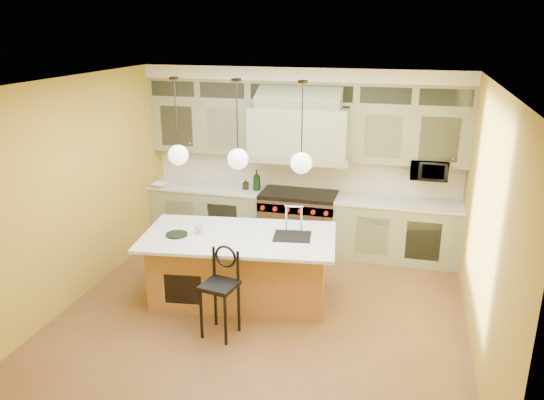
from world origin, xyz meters
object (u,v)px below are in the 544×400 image
(range, at_px, (298,220))
(microwave, at_px, (429,169))
(counter_stool, at_px, (221,287))
(kitchen_island, at_px, (241,266))

(range, xyz_separation_m, microwave, (1.95, 0.11, 0.96))
(counter_stool, xyz_separation_m, microwave, (2.30, 2.80, 0.84))
(kitchen_island, distance_m, microwave, 3.18)
(kitchen_island, xyz_separation_m, microwave, (2.34, 1.92, 0.98))
(kitchen_island, xyz_separation_m, counter_stool, (0.05, -0.88, 0.14))
(counter_stool, distance_m, microwave, 3.72)
(range, height_order, counter_stool, counter_stool)
(range, relative_size, kitchen_island, 0.46)
(kitchen_island, bearing_deg, counter_stool, -94.53)
(kitchen_island, relative_size, microwave, 4.83)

